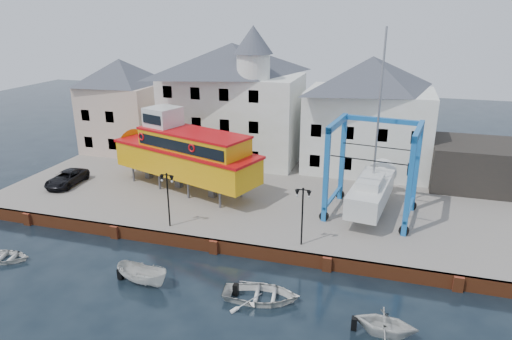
# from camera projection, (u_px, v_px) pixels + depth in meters

# --- Properties ---
(ground) EXTENTS (140.00, 140.00, 0.00)m
(ground) POSITION_uv_depth(u_px,v_px,m) (214.00, 253.00, 32.33)
(ground) COLOR black
(ground) RESTS_ON ground
(hardstanding) EXTENTS (44.00, 22.00, 1.00)m
(hardstanding) POSITION_uv_depth(u_px,v_px,m) (258.00, 191.00, 42.11)
(hardstanding) COLOR slate
(hardstanding) RESTS_ON ground
(quay_wall) EXTENTS (44.00, 0.47, 1.00)m
(quay_wall) POSITION_uv_depth(u_px,v_px,m) (215.00, 246.00, 32.26)
(quay_wall) COLOR brown
(quay_wall) RESTS_ON ground
(building_pink) EXTENTS (8.00, 7.00, 10.30)m
(building_pink) POSITION_uv_depth(u_px,v_px,m) (123.00, 105.00, 51.46)
(building_pink) COLOR beige
(building_pink) RESTS_ON hardstanding
(building_white_main) EXTENTS (14.00, 8.30, 14.00)m
(building_white_main) POSITION_uv_depth(u_px,v_px,m) (234.00, 101.00, 47.86)
(building_white_main) COLOR silver
(building_white_main) RESTS_ON hardstanding
(building_white_right) EXTENTS (12.00, 8.00, 11.20)m
(building_white_right) POSITION_uv_depth(u_px,v_px,m) (369.00, 114.00, 44.89)
(building_white_right) COLOR silver
(building_white_right) RESTS_ON hardstanding
(shed_dark) EXTENTS (8.00, 7.00, 4.00)m
(shed_dark) POSITION_uv_depth(u_px,v_px,m) (476.00, 164.00, 41.56)
(shed_dark) COLOR black
(shed_dark) RESTS_ON hardstanding
(lamp_post_left) EXTENTS (1.12, 0.32, 4.20)m
(lamp_post_left) POSITION_uv_depth(u_px,v_px,m) (167.00, 186.00, 33.12)
(lamp_post_left) COLOR black
(lamp_post_left) RESTS_ON hardstanding
(lamp_post_right) EXTENTS (1.12, 0.32, 4.20)m
(lamp_post_right) POSITION_uv_depth(u_px,v_px,m) (303.00, 202.00, 30.41)
(lamp_post_right) COLOR black
(lamp_post_right) RESTS_ON hardstanding
(tour_boat) EXTENTS (16.89, 9.07, 7.19)m
(tour_boat) POSITION_uv_depth(u_px,v_px,m) (178.00, 151.00, 40.62)
(tour_boat) COLOR #59595E
(tour_boat) RESTS_ON hardstanding
(travel_lift) EXTENTS (7.27, 9.65, 14.23)m
(travel_lift) POSITION_uv_depth(u_px,v_px,m) (373.00, 183.00, 35.93)
(travel_lift) COLOR #1466A7
(travel_lift) RESTS_ON hardstanding
(van) EXTENTS (2.44, 4.80, 1.30)m
(van) POSITION_uv_depth(u_px,v_px,m) (67.00, 178.00, 42.04)
(van) COLOR black
(van) RESTS_ON hardstanding
(motorboat_a) EXTENTS (3.84, 1.88, 1.42)m
(motorboat_a) POSITION_uv_depth(u_px,v_px,m) (143.00, 283.00, 28.75)
(motorboat_a) COLOR silver
(motorboat_a) RESTS_ON ground
(motorboat_b) EXTENTS (4.98, 3.87, 0.95)m
(motorboat_b) POSITION_uv_depth(u_px,v_px,m) (261.00, 300.00, 27.09)
(motorboat_b) COLOR silver
(motorboat_b) RESTS_ON ground
(motorboat_c) EXTENTS (3.51, 3.09, 1.73)m
(motorboat_c) POSITION_uv_depth(u_px,v_px,m) (384.00, 335.00, 24.12)
(motorboat_c) COLOR silver
(motorboat_c) RESTS_ON ground
(motorboat_d) EXTENTS (3.98, 3.21, 0.73)m
(motorboat_d) POSITION_uv_depth(u_px,v_px,m) (4.00, 260.00, 31.38)
(motorboat_d) COLOR silver
(motorboat_d) RESTS_ON ground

